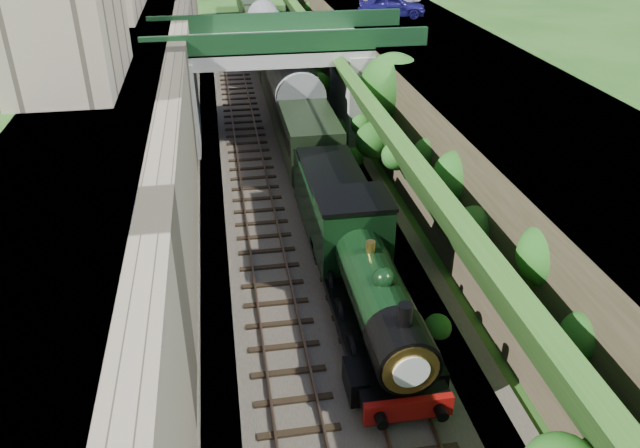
# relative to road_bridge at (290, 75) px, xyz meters

# --- Properties ---
(ground) EXTENTS (160.00, 160.00, 0.00)m
(ground) POSITION_rel_road_bridge_xyz_m (-0.94, -24.00, -4.08)
(ground) COLOR #1E4714
(ground) RESTS_ON ground
(trackbed) EXTENTS (10.00, 90.00, 0.20)m
(trackbed) POSITION_rel_road_bridge_xyz_m (-0.94, -4.00, -3.98)
(trackbed) COLOR #473F38
(trackbed) RESTS_ON ground
(retaining_wall) EXTENTS (1.00, 90.00, 7.00)m
(retaining_wall) POSITION_rel_road_bridge_xyz_m (-6.44, -4.00, -0.58)
(retaining_wall) COLOR #756B56
(retaining_wall) RESTS_ON ground
(street_plateau_left) EXTENTS (6.00, 90.00, 7.00)m
(street_plateau_left) POSITION_rel_road_bridge_xyz_m (-9.94, -4.00, -0.58)
(street_plateau_left) COLOR #262628
(street_plateau_left) RESTS_ON ground
(street_plateau_right) EXTENTS (8.00, 90.00, 6.25)m
(street_plateau_right) POSITION_rel_road_bridge_xyz_m (8.56, -4.00, -0.95)
(street_plateau_right) COLOR #262628
(street_plateau_right) RESTS_ON ground
(embankment_slope) EXTENTS (4.46, 90.00, 6.36)m
(embankment_slope) POSITION_rel_road_bridge_xyz_m (4.04, -4.74, -1.35)
(embankment_slope) COLOR #1E4714
(embankment_slope) RESTS_ON ground
(track_left) EXTENTS (2.50, 90.00, 0.20)m
(track_left) POSITION_rel_road_bridge_xyz_m (-2.94, -4.00, -3.83)
(track_left) COLOR black
(track_left) RESTS_ON trackbed
(track_right) EXTENTS (2.50, 90.00, 0.20)m
(track_right) POSITION_rel_road_bridge_xyz_m (0.26, -4.00, -3.83)
(track_right) COLOR black
(track_right) RESTS_ON trackbed
(road_bridge) EXTENTS (16.00, 6.40, 7.25)m
(road_bridge) POSITION_rel_road_bridge_xyz_m (0.00, 0.00, 0.00)
(road_bridge) COLOR gray
(road_bridge) RESTS_ON ground
(building_near) EXTENTS (4.00, 8.00, 4.00)m
(building_near) POSITION_rel_road_bridge_xyz_m (-10.44, -10.00, 4.92)
(building_near) COLOR gray
(building_near) RESTS_ON street_plateau_left
(tree) EXTENTS (3.60, 3.80, 6.60)m
(tree) POSITION_rel_road_bridge_xyz_m (4.97, -5.63, 0.57)
(tree) COLOR black
(tree) RESTS_ON ground
(car_blue) EXTENTS (4.86, 2.72, 1.56)m
(car_blue) POSITION_rel_road_bridge_xyz_m (7.75, 5.41, 2.95)
(car_blue) COLOR navy
(car_blue) RESTS_ON street_plateau_right
(locomotive) EXTENTS (3.10, 10.22, 3.83)m
(locomotive) POSITION_rel_road_bridge_xyz_m (0.26, -19.99, -2.18)
(locomotive) COLOR black
(locomotive) RESTS_ON trackbed
(tender) EXTENTS (2.70, 6.00, 3.05)m
(tender) POSITION_rel_road_bridge_xyz_m (0.26, -12.62, -2.46)
(tender) COLOR black
(tender) RESTS_ON trackbed
(coach_front) EXTENTS (2.90, 18.00, 3.70)m
(coach_front) POSITION_rel_road_bridge_xyz_m (0.26, -0.02, -2.03)
(coach_front) COLOR black
(coach_front) RESTS_ON trackbed
(coach_middle) EXTENTS (2.90, 18.00, 3.70)m
(coach_middle) POSITION_rel_road_bridge_xyz_m (0.26, 18.78, -2.03)
(coach_middle) COLOR black
(coach_middle) RESTS_ON trackbed
(coach_rear) EXTENTS (2.90, 18.00, 3.70)m
(coach_rear) POSITION_rel_road_bridge_xyz_m (0.26, 37.58, -2.03)
(coach_rear) COLOR black
(coach_rear) RESTS_ON trackbed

